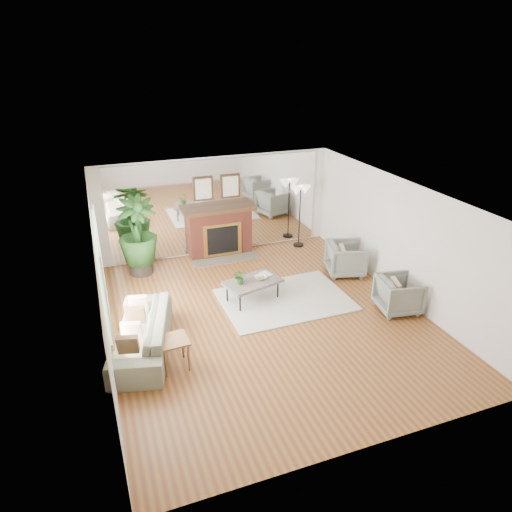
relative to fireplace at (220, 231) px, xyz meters
name	(u,v)px	position (x,y,z in m)	size (l,w,h in m)	color
ground	(267,317)	(0.00, -3.26, -0.66)	(7.00, 7.00, 0.00)	brown
wall_left	(102,287)	(-2.99, -3.26, 0.59)	(0.02, 7.00, 2.50)	white
wall_right	(400,240)	(2.99, -3.26, 0.59)	(0.02, 7.00, 2.50)	white
wall_back	(217,206)	(0.00, 0.23, 0.59)	(6.00, 0.02, 2.50)	white
mirror_panel	(217,206)	(0.00, 0.21, 0.59)	(5.40, 0.04, 2.40)	silver
window_panel	(101,271)	(-2.96, -2.86, 0.69)	(0.04, 2.40, 1.50)	#B2E09E
fireplace	(220,231)	(0.00, 0.00, 0.00)	(1.85, 0.83, 2.05)	maroon
area_rug	(285,299)	(0.61, -2.76, -0.65)	(2.66, 1.90, 0.03)	beige
coffee_table	(253,282)	(-0.03, -2.53, -0.23)	(1.30, 0.97, 0.47)	#685E52
sofa	(142,333)	(-2.45, -3.47, -0.33)	(2.29, 0.89, 0.67)	gray
armchair_back	(346,259)	(2.46, -2.09, -0.27)	(0.83, 0.85, 0.77)	gray
armchair_front	(399,294)	(2.60, -3.93, -0.29)	(0.79, 0.81, 0.74)	gray
side_table	(174,344)	(-2.01, -4.17, -0.20)	(0.50, 0.50, 0.55)	#96663C
potted_ficus	(138,234)	(-2.08, -0.38, 0.34)	(1.01, 1.01, 1.87)	black
floor_lamp	(300,195)	(2.14, -0.16, 0.76)	(0.54, 0.30, 1.66)	black
tabletop_plant	(240,276)	(-0.32, -2.54, -0.03)	(0.29, 0.25, 0.33)	#2E551F
fruit_bowl	(260,278)	(0.15, -2.50, -0.16)	(0.25, 0.25, 0.06)	#96663C
book	(262,275)	(0.24, -2.37, -0.18)	(0.19, 0.26, 0.02)	#96663C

